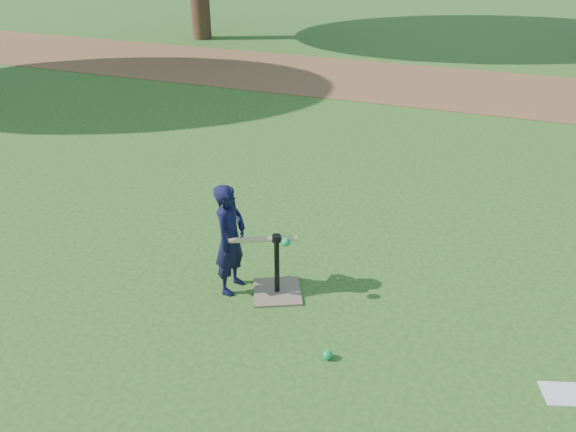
% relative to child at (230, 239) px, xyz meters
% --- Properties ---
extents(ground, '(80.00, 80.00, 0.00)m').
position_rel_child_xyz_m(ground, '(0.66, -0.13, -0.53)').
color(ground, '#285116').
rests_on(ground, ground).
extents(dirt_strip, '(24.00, 3.00, 0.01)m').
position_rel_child_xyz_m(dirt_strip, '(0.66, 7.37, -0.52)').
color(dirt_strip, brown).
rests_on(dirt_strip, ground).
extents(child, '(0.27, 0.40, 1.06)m').
position_rel_child_xyz_m(child, '(0.00, 0.00, 0.00)').
color(child, black).
rests_on(child, ground).
extents(wiffle_ball_ground, '(0.08, 0.08, 0.08)m').
position_rel_child_xyz_m(wiffle_ball_ground, '(1.08, -0.61, -0.49)').
color(wiffle_ball_ground, '#0D954C').
rests_on(wiffle_ball_ground, ground).
extents(clipboard, '(0.35, 0.30, 0.01)m').
position_rel_child_xyz_m(clipboard, '(2.81, -0.39, -0.52)').
color(clipboard, silver).
rests_on(clipboard, ground).
extents(batting_tee, '(0.57, 0.57, 0.61)m').
position_rel_child_xyz_m(batting_tee, '(0.41, 0.07, -0.42)').
color(batting_tee, '#75634A').
rests_on(batting_tee, ground).
extents(swing_action, '(0.62, 0.28, 0.12)m').
position_rel_child_xyz_m(swing_action, '(0.31, 0.03, 0.04)').
color(swing_action, tan).
rests_on(swing_action, ground).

